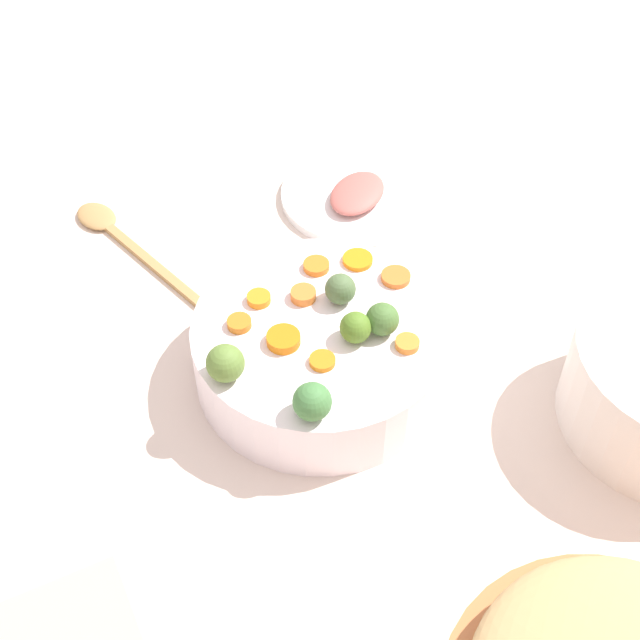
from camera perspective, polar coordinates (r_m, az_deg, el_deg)
tabletop at (r=1.05m, az=3.11°, el=-4.71°), size 2.40×2.40×0.02m
serving_bowl_carrots at (r=1.02m, az=0.00°, el=-1.91°), size 0.29×0.29×0.08m
carrot_slice_0 at (r=0.97m, az=-2.33°, el=-1.22°), size 0.05×0.05×0.01m
carrot_slice_1 at (r=1.02m, az=-1.06°, el=1.61°), size 0.03×0.03×0.01m
carrot_slice_2 at (r=1.02m, az=-3.89°, el=1.36°), size 0.04×0.04×0.01m
carrot_slice_3 at (r=0.98m, az=5.53°, el=-1.49°), size 0.04×0.04×0.01m
carrot_slice_4 at (r=1.05m, az=4.81°, el=2.73°), size 0.05×0.05×0.01m
carrot_slice_5 at (r=0.96m, az=0.02°, el=-2.41°), size 0.04×0.04×0.01m
carrot_slice_6 at (r=1.00m, az=-5.12°, el=-0.20°), size 0.03×0.03×0.01m
carrot_slice_7 at (r=1.07m, az=2.39°, el=3.82°), size 0.04×0.04×0.01m
carrot_slice_8 at (r=1.06m, az=-0.03°, el=3.51°), size 0.04×0.04×0.01m
brussels_sprout_0 at (r=0.94m, az=-6.00°, el=-2.73°), size 0.04×0.04×0.04m
brussels_sprout_1 at (r=0.98m, az=3.96°, el=0.05°), size 0.04×0.04×0.04m
brussels_sprout_2 at (r=0.97m, az=2.26°, el=-0.48°), size 0.03×0.03×0.03m
brussels_sprout_3 at (r=0.90m, az=-0.50°, el=-5.18°), size 0.04×0.04×0.04m
brussels_sprout_4 at (r=1.01m, az=1.49°, el=2.05°), size 0.04×0.04×0.04m
wooden_spoon at (r=1.25m, az=-12.75°, el=5.37°), size 0.10×0.26×0.01m
ham_plate at (r=1.28m, az=2.19°, el=7.87°), size 0.21×0.21×0.01m
ham_slice_main at (r=1.26m, az=2.36°, el=8.01°), size 0.12×0.11×0.02m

